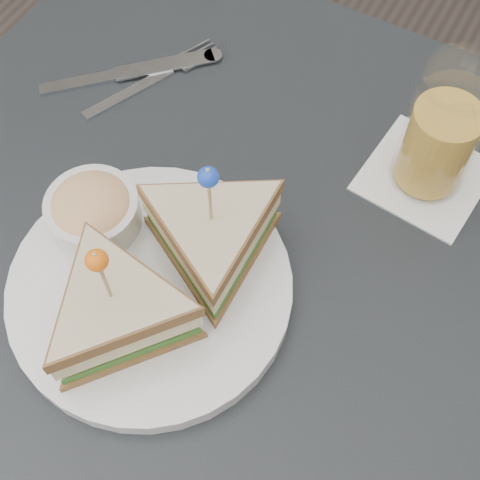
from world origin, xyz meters
name	(u,v)px	position (x,y,z in m)	size (l,w,h in m)	color
ground_plane	(233,441)	(0.00, 0.00, 0.00)	(3.50, 3.50, 0.00)	#3F3833
table	(228,300)	(0.00, 0.00, 0.67)	(0.80, 0.80, 0.75)	black
plate_meal	(155,270)	(-0.04, -0.05, 0.79)	(0.35, 0.35, 0.16)	white
cutlery_fork	(159,76)	(-0.20, 0.18, 0.75)	(0.09, 0.18, 0.01)	silver
cutlery_knife	(124,74)	(-0.23, 0.16, 0.75)	(0.17, 0.17, 0.01)	silver
drink_set	(441,137)	(0.13, 0.20, 0.82)	(0.13, 0.13, 0.16)	white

